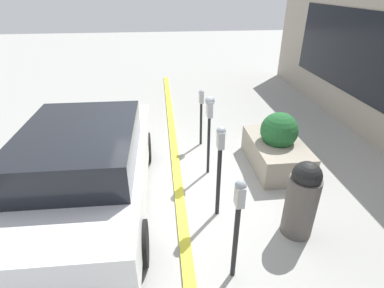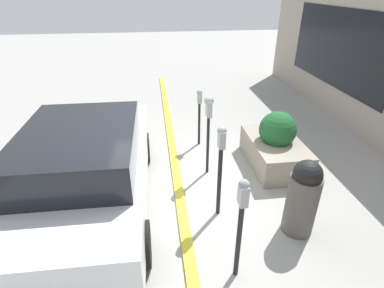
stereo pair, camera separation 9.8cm
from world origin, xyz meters
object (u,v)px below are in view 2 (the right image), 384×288
at_px(parking_meter_fourth, 199,107).
at_px(trash_bin, 303,197).
at_px(planter_box, 275,146).
at_px(parking_meter_nearest, 241,215).
at_px(parking_meter_middle, 209,115).
at_px(parked_car_front, 86,167).
at_px(parking_meter_second, 221,158).

xyz_separation_m(parking_meter_fourth, trash_bin, (-2.88, -1.03, -0.30)).
bearing_deg(planter_box, trash_bin, 169.72).
distance_m(parking_meter_nearest, parking_meter_middle, 2.35).
relative_size(parking_meter_middle, parked_car_front, 0.37).
relative_size(parking_meter_nearest, parking_meter_second, 0.94).
bearing_deg(trash_bin, parking_meter_fourth, 19.71).
distance_m(parking_meter_nearest, planter_box, 2.89).
bearing_deg(planter_box, parking_meter_second, 132.56).
xyz_separation_m(parking_meter_nearest, parking_meter_second, (1.15, -0.01, 0.06)).
distance_m(parking_meter_nearest, parking_meter_fourth, 3.52).
bearing_deg(parking_meter_middle, parking_meter_fourth, -0.89).
relative_size(parking_meter_fourth, parked_car_front, 0.31).
bearing_deg(parking_meter_nearest, parking_meter_fourth, -1.12).
relative_size(parking_meter_middle, planter_box, 0.97).
bearing_deg(parking_meter_middle, parked_car_front, 110.29).
relative_size(parking_meter_second, parked_car_front, 0.37).
distance_m(parking_meter_fourth, trash_bin, 3.07).
xyz_separation_m(parking_meter_second, parked_car_front, (0.44, 2.00, -0.28)).
bearing_deg(parking_meter_middle, planter_box, -85.49).
distance_m(parking_meter_middle, parking_meter_fourth, 1.21).
xyz_separation_m(parking_meter_nearest, parking_meter_fourth, (3.51, -0.07, -0.07)).
bearing_deg(parked_car_front, parking_meter_nearest, -127.92).
xyz_separation_m(parked_car_front, trash_bin, (-0.95, -3.09, -0.15)).
distance_m(parking_meter_second, parked_car_front, 2.07).
bearing_deg(parking_meter_second, trash_bin, -115.32).
bearing_deg(parked_car_front, parking_meter_fourth, -46.18).
bearing_deg(parking_meter_second, planter_box, -47.44).
distance_m(parking_meter_second, trash_bin, 1.28).
bearing_deg(trash_bin, parking_meter_second, 64.68).
height_order(parking_meter_second, parked_car_front, parking_meter_second).
xyz_separation_m(parking_meter_fourth, planter_box, (-1.06, -1.36, -0.48)).
bearing_deg(planter_box, parking_meter_middle, 94.51).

